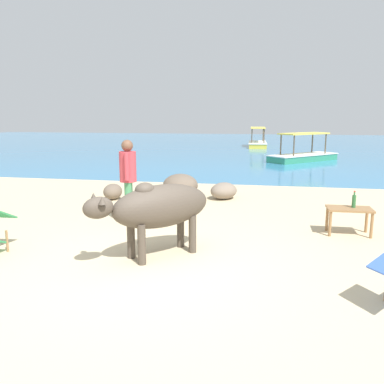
{
  "coord_description": "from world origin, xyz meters",
  "views": [
    {
      "loc": [
        1.53,
        -4.99,
        2.12
      ],
      "look_at": [
        0.0,
        3.0,
        0.55
      ],
      "focal_mm": 37.47,
      "sensor_mm": 36.0,
      "label": 1
    }
  ],
  "objects_px": {
    "bottle": "(354,201)",
    "boat_green": "(303,155)",
    "cow": "(159,207)",
    "boat_yellow": "(258,143)",
    "person_standing": "(128,175)",
    "low_bench_table": "(349,212)"
  },
  "relations": [
    {
      "from": "person_standing",
      "to": "low_bench_table",
      "type": "bearing_deg",
      "value": -14.27
    },
    {
      "from": "cow",
      "to": "boat_green",
      "type": "xyz_separation_m",
      "value": [
        3.14,
        13.59,
        -0.5
      ]
    },
    {
      "from": "bottle",
      "to": "person_standing",
      "type": "relative_size",
      "value": 0.18
    },
    {
      "from": "low_bench_table",
      "to": "person_standing",
      "type": "height_order",
      "value": "person_standing"
    },
    {
      "from": "cow",
      "to": "boat_green",
      "type": "distance_m",
      "value": 13.96
    },
    {
      "from": "bottle",
      "to": "boat_yellow",
      "type": "bearing_deg",
      "value": 96.42
    },
    {
      "from": "boat_yellow",
      "to": "bottle",
      "type": "bearing_deg",
      "value": 3.91
    },
    {
      "from": "cow",
      "to": "bottle",
      "type": "height_order",
      "value": "cow"
    },
    {
      "from": "bottle",
      "to": "low_bench_table",
      "type": "bearing_deg",
      "value": -146.12
    },
    {
      "from": "cow",
      "to": "boat_green",
      "type": "bearing_deg",
      "value": -149.24
    },
    {
      "from": "person_standing",
      "to": "boat_yellow",
      "type": "height_order",
      "value": "person_standing"
    },
    {
      "from": "person_standing",
      "to": "boat_yellow",
      "type": "relative_size",
      "value": 0.44
    },
    {
      "from": "cow",
      "to": "boat_yellow",
      "type": "xyz_separation_m",
      "value": [
        0.82,
        21.64,
        -0.5
      ]
    },
    {
      "from": "cow",
      "to": "boat_yellow",
      "type": "height_order",
      "value": "boat_yellow"
    },
    {
      "from": "cow",
      "to": "person_standing",
      "type": "relative_size",
      "value": 1.07
    },
    {
      "from": "bottle",
      "to": "boat_green",
      "type": "bearing_deg",
      "value": 89.64
    },
    {
      "from": "low_bench_table",
      "to": "boat_green",
      "type": "distance_m",
      "value": 11.9
    },
    {
      "from": "cow",
      "to": "boat_green",
      "type": "height_order",
      "value": "boat_green"
    },
    {
      "from": "bottle",
      "to": "boat_green",
      "type": "xyz_separation_m",
      "value": [
        0.07,
        11.85,
        -0.35
      ]
    },
    {
      "from": "cow",
      "to": "low_bench_table",
      "type": "relative_size",
      "value": 2.27
    },
    {
      "from": "person_standing",
      "to": "boat_yellow",
      "type": "distance_m",
      "value": 20.05
    },
    {
      "from": "cow",
      "to": "boat_green",
      "type": "relative_size",
      "value": 0.51
    }
  ]
}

